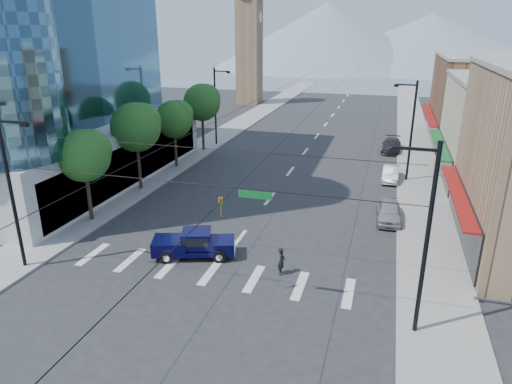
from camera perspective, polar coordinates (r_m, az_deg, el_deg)
ground at (r=25.34m, az=-6.54°, el=-11.61°), size 160.00×160.00×0.00m
sidewalk_left at (r=64.66m, az=-2.76°, el=8.08°), size 4.00×120.00×0.15m
sidewalk_right at (r=61.32m, az=19.11°, el=6.37°), size 4.00×120.00×0.15m
shop_far at (r=61.41m, az=27.18°, el=10.01°), size 12.00×18.00×10.00m
clock_tower at (r=85.67m, az=-0.85°, el=18.08°), size 4.80×4.80×20.40m
mountain_left at (r=171.49m, az=8.86°, el=18.82°), size 80.00×80.00×22.00m
mountain_right at (r=180.22m, az=20.90°, el=17.22°), size 90.00×90.00×18.00m
tree_near at (r=33.64m, az=-20.48°, el=4.48°), size 3.65×3.64×6.71m
tree_midnear at (r=39.17m, az=-14.58°, el=8.02°), size 4.09×4.09×7.52m
tree_midfar at (r=45.31m, az=-10.03°, el=9.10°), size 3.65×3.64×6.71m
tree_far at (r=51.49m, az=-6.62°, el=11.20°), size 4.09×4.09×7.52m
signal_rig at (r=22.36m, az=-7.53°, el=-2.75°), size 21.80×0.20×9.00m
lamp_pole_nw at (r=54.10m, az=-4.99°, el=10.97°), size 2.00×0.25×9.00m
lamp_pole_ne at (r=42.66m, az=18.76°, el=7.64°), size 2.00×0.25×9.00m
pickup_truck at (r=28.05m, az=-7.82°, el=-6.35°), size 5.30×3.25×1.70m
pedestrian at (r=25.99m, az=3.20°, el=-8.58°), size 0.45×0.63×1.63m
parked_car_near at (r=34.23m, az=16.28°, el=-2.34°), size 1.90×4.33×1.45m
parked_car_mid at (r=43.41m, az=16.49°, el=2.22°), size 1.54×4.07×1.33m
parked_car_far at (r=53.94m, az=16.55°, el=5.62°), size 2.25×5.03×1.43m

